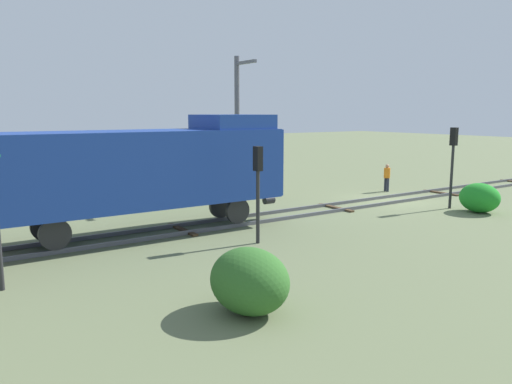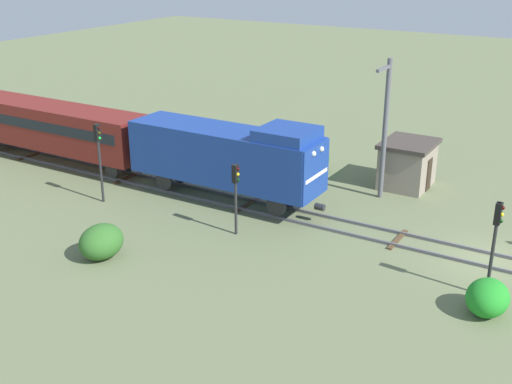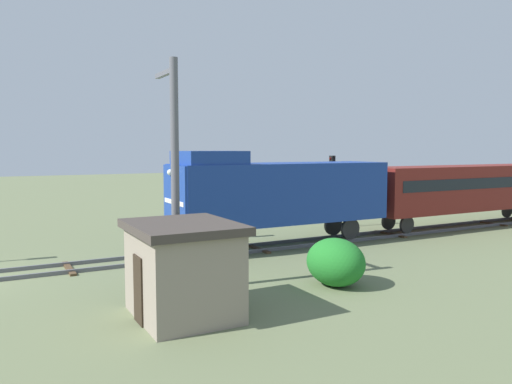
% 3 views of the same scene
% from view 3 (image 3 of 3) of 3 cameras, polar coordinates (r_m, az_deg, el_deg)
% --- Properties ---
extents(locomotive, '(2.90, 11.60, 4.60)m').
position_cam_3_polar(locomotive, '(24.52, 2.56, 0.08)').
color(locomotive, navy).
rests_on(locomotive, railway_track).
extents(passenger_car_leading, '(2.84, 14.00, 3.66)m').
position_cam_3_polar(passenger_car_leading, '(33.39, 22.59, 0.57)').
color(passenger_car_leading, maroon).
rests_on(passenger_car_leading, railway_track).
extents(traffic_signal_mid, '(0.32, 0.34, 3.63)m').
position_cam_3_polar(traffic_signal_mid, '(26.38, -6.30, -0.11)').
color(traffic_signal_mid, '#262628').
rests_on(traffic_signal_mid, ground).
extents(traffic_signal_far, '(0.32, 0.34, 4.45)m').
position_cam_3_polar(traffic_signal_far, '(30.82, 8.67, 1.59)').
color(traffic_signal_far, '#262628').
rests_on(traffic_signal_far, ground).
extents(catenary_mast, '(1.94, 0.28, 7.85)m').
position_cam_3_polar(catenary_mast, '(16.96, -9.31, 2.58)').
color(catenary_mast, '#595960').
rests_on(catenary_mast, ground).
extents(relay_hut, '(3.50, 2.90, 2.74)m').
position_cam_3_polar(relay_hut, '(14.72, -8.34, -8.69)').
color(relay_hut, gray).
rests_on(relay_hut, ground).
extents(bush_mid, '(2.22, 1.81, 1.61)m').
position_cam_3_polar(bush_mid, '(32.95, -3.50, -2.12)').
color(bush_mid, '#2F6426').
rests_on(bush_mid, ground).
extents(bush_far, '(2.34, 1.91, 1.70)m').
position_cam_3_polar(bush_far, '(18.05, 9.08, -7.91)').
color(bush_far, '#207426').
rests_on(bush_far, ground).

